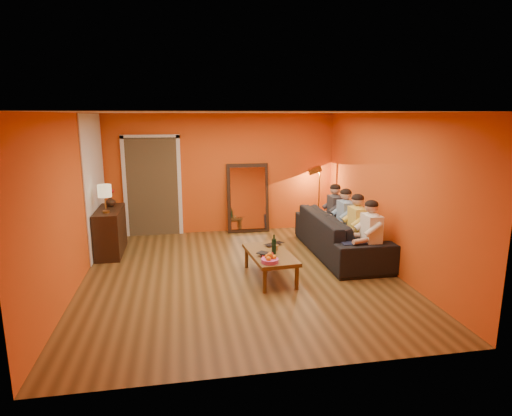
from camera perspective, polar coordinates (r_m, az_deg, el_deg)
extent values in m
cube|color=brown|center=(7.09, -2.09, -8.88)|extent=(5.00, 5.50, 0.00)
cube|color=white|center=(6.61, -2.28, 12.62)|extent=(5.00, 5.50, 0.00)
cube|color=#D25318|center=(9.43, -4.53, 4.59)|extent=(5.00, 0.00, 2.60)
cube|color=#D25318|center=(6.86, -23.35, 0.66)|extent=(0.00, 5.50, 2.60)
cube|color=#D25318|center=(7.49, 17.12, 2.06)|extent=(0.00, 5.50, 2.60)
cube|color=white|center=(8.54, -20.68, 3.02)|extent=(0.02, 1.90, 2.58)
cube|color=#3F2D19|center=(9.52, -13.58, 2.83)|extent=(1.06, 0.30, 2.10)
cube|color=white|center=(9.45, -17.07, 2.57)|extent=(0.08, 0.06, 2.20)
cube|color=white|center=(9.38, -10.14, 2.85)|extent=(0.08, 0.06, 2.20)
cube|color=white|center=(9.29, -13.96, 9.23)|extent=(1.22, 0.06, 0.08)
cube|color=black|center=(9.47, -1.09, 1.35)|extent=(0.92, 0.27, 1.51)
cube|color=white|center=(9.43, -1.05, 1.30)|extent=(0.78, 0.21, 1.35)
cube|color=black|center=(8.48, -18.84, -2.96)|extent=(0.44, 1.18, 0.85)
imported|color=black|center=(8.16, 11.18, -3.42)|extent=(2.63, 1.03, 0.77)
cylinder|color=black|center=(6.75, 2.40, -4.85)|extent=(0.07, 0.07, 0.31)
imported|color=#B27F3F|center=(6.95, 2.66, -5.29)|extent=(0.10, 0.10, 0.09)
imported|color=black|center=(7.19, 2.72, -4.94)|extent=(0.42, 0.38, 0.03)
imported|color=black|center=(6.61, 0.72, -6.53)|extent=(0.19, 0.24, 0.02)
imported|color=#A41412|center=(6.61, 0.79, -6.33)|extent=(0.21, 0.27, 0.02)
imported|color=black|center=(6.58, 0.73, -6.23)|extent=(0.26, 0.26, 0.02)
imported|color=black|center=(8.61, -18.84, 0.86)|extent=(0.20, 0.20, 0.20)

